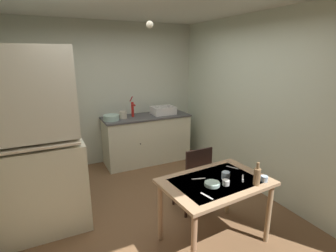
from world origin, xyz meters
TOP-DOWN VIEW (x-y plane):
  - ground_plane at (0.00, 0.00)m, footprint 4.95×4.95m
  - wall_back at (0.00, 2.03)m, footprint 3.58×0.10m
  - wall_right at (1.79, 0.00)m, footprint 0.10×4.05m
  - hutch_cabinet at (-1.24, 0.20)m, footprint 0.97×0.50m
  - counter_cabinet at (0.62, 1.66)m, footprint 1.66×0.64m
  - sink_basin at (0.98, 1.66)m, footprint 0.44×0.34m
  - hand_pump at (0.37, 1.70)m, footprint 0.05×0.27m
  - mixing_bowl_counter at (-0.06, 1.61)m, footprint 0.28×0.28m
  - stoneware_crock at (0.17, 1.66)m, footprint 0.13×0.13m
  - dining_table at (0.45, -0.82)m, footprint 1.20×0.84m
  - chair_far_side at (0.55, -0.22)m, footprint 0.40×0.40m
  - serving_bowl_wide at (0.35, -0.89)m, footprint 0.16×0.16m
  - mug_tall at (0.48, -0.95)m, footprint 0.07×0.07m
  - teacup_mint at (0.56, -0.84)m, footprint 0.09×0.09m
  - teacup_cream at (0.90, -1.06)m, footprint 0.08×0.08m
  - glass_bottle at (0.77, -1.08)m, footprint 0.07×0.07m
  - table_knife at (0.74, -0.92)m, footprint 0.14×0.15m
  - teaspoon_near_bowl at (0.30, -0.71)m, footprint 0.15×0.06m
  - teaspoon_by_cup at (0.18, -1.05)m, footprint 0.05×0.15m
  - serving_spoon at (0.82, -0.64)m, footprint 0.09×0.14m
  - pendant_bulb at (0.04, -0.03)m, footprint 0.08×0.08m

SIDE VIEW (x-z plane):
  - ground_plane at x=0.00m, z-range 0.00..0.00m
  - counter_cabinet at x=0.62m, z-range 0.00..0.92m
  - chair_far_side at x=0.55m, z-range 0.02..0.95m
  - dining_table at x=0.45m, z-range 0.28..1.03m
  - table_knife at x=0.74m, z-range 0.75..0.76m
  - teaspoon_near_bowl at x=0.30m, z-range 0.75..0.76m
  - teaspoon_by_cup at x=0.18m, z-range 0.75..0.76m
  - serving_spoon at x=0.82m, z-range 0.75..0.76m
  - serving_bowl_wide at x=0.35m, z-range 0.75..0.79m
  - mug_tall at x=0.48m, z-range 0.75..0.81m
  - teacup_cream at x=0.90m, z-range 0.75..0.81m
  - teacup_mint at x=0.56m, z-range 0.75..0.83m
  - glass_bottle at x=0.77m, z-range 0.73..0.98m
  - mixing_bowl_counter at x=-0.06m, z-range 0.92..1.02m
  - stoneware_crock at x=0.17m, z-range 0.92..1.06m
  - sink_basin at x=0.98m, z-range 0.92..1.07m
  - hutch_cabinet at x=-1.24m, z-range -0.07..2.09m
  - hand_pump at x=0.37m, z-range 0.90..1.29m
  - wall_back at x=0.00m, z-range 0.00..2.65m
  - wall_right at x=1.79m, z-range 0.00..2.65m
  - pendant_bulb at x=0.04m, z-range 2.34..2.42m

